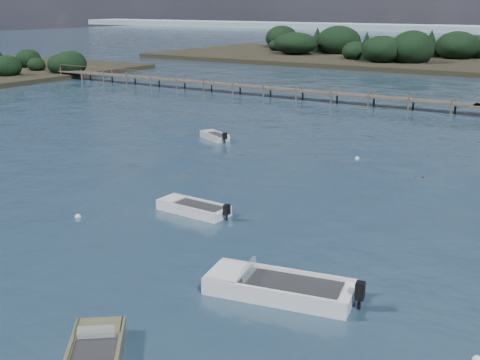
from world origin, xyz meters
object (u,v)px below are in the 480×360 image
Objects in this scene: jetty at (267,88)px; tender_far_grey at (215,137)px; dinghy_mid_grey at (193,210)px; dinghy_mid_white_a at (279,290)px.

tender_far_grey is at bearing -70.10° from jetty.
dinghy_mid_grey is 0.07× the size of jetty.
dinghy_mid_grey is 41.29m from jetty.
jetty is (-25.51, 43.22, 0.81)m from dinghy_mid_white_a.
tender_far_grey is 23.80m from jetty.
dinghy_mid_white_a is 50.19m from jetty.
tender_far_grey is at bearing 129.86° from dinghy_mid_white_a.
jetty is at bearing 120.55° from dinghy_mid_white_a.
dinghy_mid_white_a reaches higher than tender_far_grey.
dinghy_mid_white_a is 10.04m from dinghy_mid_grey.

